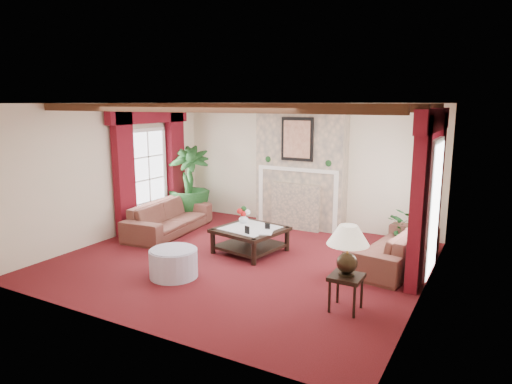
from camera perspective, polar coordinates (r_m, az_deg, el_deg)
The scene contains 23 objects.
floor at distance 8.07m, azimuth -1.85°, elevation -8.53°, with size 6.00×6.00×0.00m, color #410B0B.
ceiling at distance 7.59m, azimuth -1.98°, elevation 11.03°, with size 6.00×6.00×0.00m, color white.
back_wall at distance 10.15m, azimuth 6.08°, elevation 3.37°, with size 6.00×0.02×2.70m, color beige.
left_wall at distance 9.59m, azimuth -17.52°, elevation 2.46°, with size 0.02×5.50×2.70m, color beige.
right_wall at distance 6.72m, azimuth 20.64°, elevation -1.31°, with size 0.02×5.50×2.70m, color beige.
ceiling_beams at distance 7.59m, azimuth -1.98°, elevation 10.58°, with size 6.00×3.00×0.12m, color #3B2112, non-canonical shape.
fireplace at distance 9.87m, azimuth 5.78°, elevation 11.02°, with size 2.00×0.52×2.70m, color tan, non-canonical shape.
french_door_left at distance 10.20m, azimuth -13.58°, elevation 7.57°, with size 0.10×1.10×2.16m, color white, non-canonical shape.
french_door_right at distance 7.60m, azimuth 21.96°, elevation 5.92°, with size 0.10×1.10×2.16m, color white, non-canonical shape.
curtains_left at distance 10.11m, azimuth -13.22°, elevation 9.94°, with size 0.20×2.40×2.55m, color #510A14, non-canonical shape.
curtains_right at distance 7.59m, azimuth 21.36°, elevation 9.15°, with size 0.20×2.40×2.55m, color #510A14, non-canonical shape.
sofa_left at distance 9.77m, azimuth -10.83°, elevation -2.53°, with size 0.89×2.29×0.87m, color #3A1018.
sofa_right at distance 8.09m, azimuth 17.00°, elevation -5.70°, with size 0.95×2.31×0.88m, color #3A1018.
potted_palm at distance 10.79m, azimuth -8.33°, elevation -0.91°, with size 1.82×1.93×0.96m, color black.
small_plant at distance 8.86m, azimuth 18.62°, elevation -5.12°, with size 1.10×1.11×0.65m, color black.
coffee_table at distance 8.42m, azimuth -0.73°, elevation -6.03°, with size 1.11×1.11×0.45m, color black, non-canonical shape.
side_table at distance 6.28m, azimuth 11.16°, elevation -12.25°, with size 0.42×0.42×0.49m, color black, non-canonical shape.
ottoman at distance 7.39m, azimuth -10.26°, elevation -8.75°, with size 0.76×0.76×0.44m, color #AFA4BA.
table_lamp at distance 6.07m, azimuth 11.37°, elevation -7.09°, with size 0.55×0.55×0.70m, color black, non-canonical shape.
flower_vase at distance 8.68m, azimuth -1.57°, elevation -3.32°, with size 0.23×0.24×0.18m, color silver.
book at distance 8.00m, azimuth 0.47°, elevation -4.13°, with size 0.22×0.10×0.31m, color black.
photo_frame_a at distance 7.96m, azimuth -1.12°, elevation -4.80°, with size 0.11×0.02×0.15m, color black, non-canonical shape.
photo_frame_b at distance 8.26m, azimuth 1.44°, elevation -4.30°, with size 0.09×0.02×0.12m, color black, non-canonical shape.
Camera 1 is at (3.90, -6.52, 2.72)m, focal length 32.00 mm.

